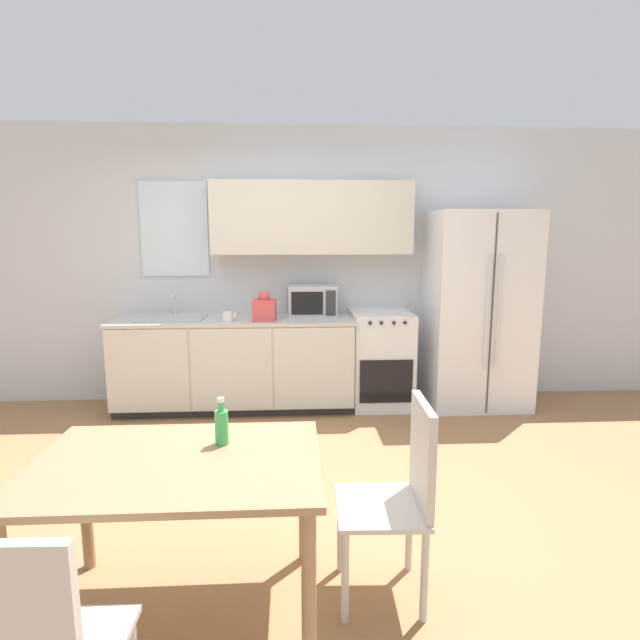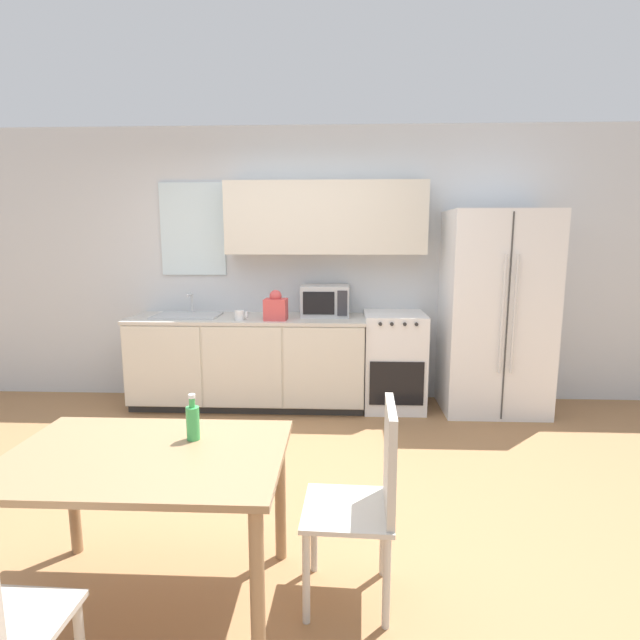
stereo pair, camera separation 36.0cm
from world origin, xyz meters
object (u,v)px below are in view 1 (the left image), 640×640
object	(u,v)px
coffee_mug	(228,317)
dining_chair_side	(403,487)
microwave	(312,301)
dining_table	(178,481)
refrigerator	(478,310)
oven_range	(381,359)
drink_bottle	(222,426)

from	to	relation	value
coffee_mug	dining_chair_side	world-z (taller)	coffee_mug
microwave	dining_table	distance (m)	2.90
refrigerator	dining_chair_side	size ratio (longest dim) A/B	2.02
refrigerator	coffee_mug	size ratio (longest dim) A/B	15.36
refrigerator	oven_range	bearing A→B (deg)	177.86
refrigerator	drink_bottle	bearing A→B (deg)	-130.04
coffee_mug	dining_table	xyz separation A→B (m)	(0.09, -2.51, -0.30)
oven_range	dining_chair_side	bearing A→B (deg)	-98.06
coffee_mug	dining_table	bearing A→B (deg)	-88.00
refrigerator	dining_table	xyz separation A→B (m)	(-2.28, -2.67, -0.31)
refrigerator	coffee_mug	bearing A→B (deg)	-176.08
dining_table	drink_bottle	bearing A→B (deg)	42.10
microwave	drink_bottle	size ratio (longest dim) A/B	2.12
refrigerator	coffee_mug	xyz separation A→B (m)	(-2.37, -0.16, -0.01)
coffee_mug	drink_bottle	size ratio (longest dim) A/B	0.57
oven_range	dining_table	size ratio (longest dim) A/B	0.77
dining_chair_side	drink_bottle	distance (m)	0.86
microwave	dining_table	xyz separation A→B (m)	(-0.69, -2.79, -0.40)
oven_range	dining_table	bearing A→B (deg)	-116.57
oven_range	drink_bottle	size ratio (longest dim) A/B	4.27
oven_range	microwave	xyz separation A→B (m)	(-0.66, 0.09, 0.57)
dining_table	coffee_mug	bearing A→B (deg)	92.00
dining_chair_side	drink_bottle	bearing A→B (deg)	86.55
microwave	drink_bottle	xyz separation A→B (m)	(-0.52, -2.64, -0.22)
oven_range	coffee_mug	world-z (taller)	coffee_mug
oven_range	drink_bottle	xyz separation A→B (m)	(-1.18, -2.55, 0.35)
dining_chair_side	microwave	bearing A→B (deg)	8.50
microwave	drink_bottle	world-z (taller)	microwave
dining_chair_side	drink_bottle	world-z (taller)	drink_bottle
coffee_mug	refrigerator	bearing A→B (deg)	3.92
refrigerator	coffee_mug	distance (m)	2.38
coffee_mug	dining_chair_side	size ratio (longest dim) A/B	0.13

